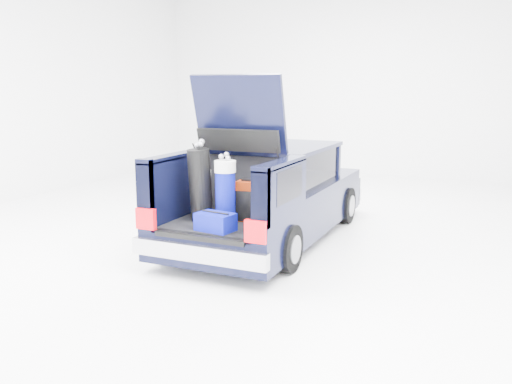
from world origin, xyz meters
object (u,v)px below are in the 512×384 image
at_px(car, 272,195).
at_px(blue_duffel, 215,222).
at_px(blue_golf_bag, 225,191).
at_px(black_golf_bag, 200,185).
at_px(red_suitcase, 249,201).

xyz_separation_m(car, blue_duffel, (0.09, -2.01, 0.04)).
relative_size(car, blue_golf_bag, 5.10).
height_order(black_golf_bag, blue_duffel, black_golf_bag).
height_order(red_suitcase, black_golf_bag, black_golf_bag).
xyz_separation_m(black_golf_bag, blue_golf_bag, (0.35, 0.02, -0.06)).
height_order(red_suitcase, blue_golf_bag, blue_golf_bag).
xyz_separation_m(car, black_golf_bag, (-0.31, -1.65, 0.40)).
xyz_separation_m(car, red_suitcase, (0.25, -1.38, 0.18)).
distance_m(red_suitcase, blue_golf_bag, 0.37).
relative_size(blue_golf_bag, blue_duffel, 1.86).
height_order(car, red_suitcase, car).
bearing_deg(car, blue_duffel, -87.42).
relative_size(car, blue_duffel, 9.50).
distance_m(car, red_suitcase, 1.42).
relative_size(red_suitcase, blue_duffel, 1.12).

